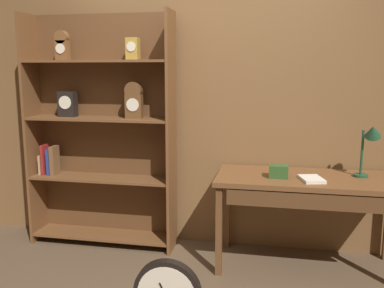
% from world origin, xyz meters
% --- Properties ---
extents(back_wood_panel, '(4.80, 0.05, 2.60)m').
position_xyz_m(back_wood_panel, '(0.00, 1.38, 1.30)').
color(back_wood_panel, brown).
rests_on(back_wood_panel, ground).
extents(bookshelf, '(1.37, 0.31, 2.14)m').
position_xyz_m(bookshelf, '(-0.98, 1.16, 1.06)').
color(bookshelf, brown).
rests_on(bookshelf, ground).
extents(workbench, '(1.50, 0.66, 0.78)m').
position_xyz_m(workbench, '(0.90, 0.96, 0.70)').
color(workbench, brown).
rests_on(workbench, ground).
extents(desk_lamp, '(0.20, 0.20, 0.46)m').
position_xyz_m(desk_lamp, '(1.35, 1.04, 1.10)').
color(desk_lamp, '#1E472D').
rests_on(desk_lamp, workbench).
extents(toolbox_small, '(0.15, 0.11, 0.10)m').
position_xyz_m(toolbox_small, '(0.65, 0.92, 0.83)').
color(toolbox_small, '#2D5123').
rests_on(toolbox_small, workbench).
extents(open_repair_manual, '(0.21, 0.25, 0.02)m').
position_xyz_m(open_repair_manual, '(0.91, 0.87, 0.79)').
color(open_repair_manual, silver).
rests_on(open_repair_manual, workbench).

